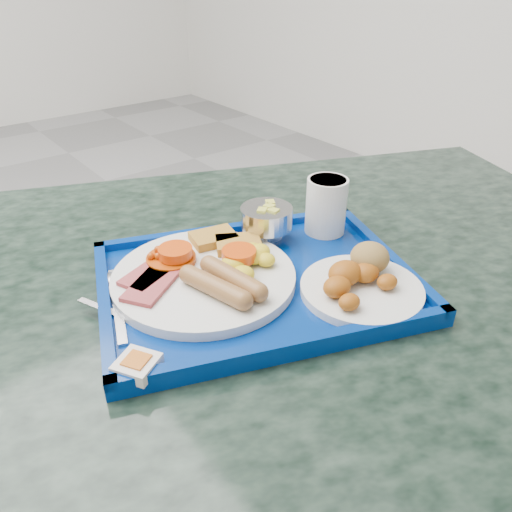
{
  "coord_description": "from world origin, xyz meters",
  "views": [
    {
      "loc": [
        0.26,
        -1.62,
        1.24
      ],
      "look_at": [
        0.63,
        -1.14,
        0.87
      ],
      "focal_mm": 35.0,
      "sensor_mm": 36.0,
      "label": 1
    }
  ],
  "objects_px": {
    "bread_plate": "(361,280)",
    "fruit_bowl": "(267,218)",
    "table": "(259,373)",
    "main_plate": "(208,272)",
    "juice_cup": "(326,204)",
    "tray": "(256,283)"
  },
  "relations": [
    {
      "from": "tray",
      "to": "main_plate",
      "type": "height_order",
      "value": "main_plate"
    },
    {
      "from": "main_plate",
      "to": "tray",
      "type": "bearing_deg",
      "value": -37.21
    },
    {
      "from": "juice_cup",
      "to": "bread_plate",
      "type": "bearing_deg",
      "value": -118.68
    },
    {
      "from": "table",
      "to": "juice_cup",
      "type": "bearing_deg",
      "value": 5.97
    },
    {
      "from": "fruit_bowl",
      "to": "juice_cup",
      "type": "relative_size",
      "value": 0.9
    },
    {
      "from": "table",
      "to": "main_plate",
      "type": "height_order",
      "value": "main_plate"
    },
    {
      "from": "table",
      "to": "juice_cup",
      "type": "height_order",
      "value": "juice_cup"
    },
    {
      "from": "main_plate",
      "to": "juice_cup",
      "type": "distance_m",
      "value": 0.24
    },
    {
      "from": "table",
      "to": "bread_plate",
      "type": "distance_m",
      "value": 0.29
    },
    {
      "from": "main_plate",
      "to": "bread_plate",
      "type": "relative_size",
      "value": 1.55
    },
    {
      "from": "table",
      "to": "fruit_bowl",
      "type": "bearing_deg",
      "value": 43.25
    },
    {
      "from": "table",
      "to": "fruit_bowl",
      "type": "height_order",
      "value": "fruit_bowl"
    },
    {
      "from": "juice_cup",
      "to": "main_plate",
      "type": "bearing_deg",
      "value": -178.76
    },
    {
      "from": "table",
      "to": "juice_cup",
      "type": "relative_size",
      "value": 16.39
    },
    {
      "from": "table",
      "to": "bread_plate",
      "type": "xyz_separation_m",
      "value": [
        0.07,
        -0.14,
        0.24
      ]
    },
    {
      "from": "tray",
      "to": "juice_cup",
      "type": "relative_size",
      "value": 5.59
    },
    {
      "from": "table",
      "to": "main_plate",
      "type": "relative_size",
      "value": 5.89
    },
    {
      "from": "bread_plate",
      "to": "tray",
      "type": "bearing_deg",
      "value": 131.53
    },
    {
      "from": "bread_plate",
      "to": "fruit_bowl",
      "type": "relative_size",
      "value": 2.0
    },
    {
      "from": "tray",
      "to": "bread_plate",
      "type": "relative_size",
      "value": 3.11
    },
    {
      "from": "tray",
      "to": "bread_plate",
      "type": "height_order",
      "value": "bread_plate"
    },
    {
      "from": "bread_plate",
      "to": "juice_cup",
      "type": "bearing_deg",
      "value": 61.32
    }
  ]
}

